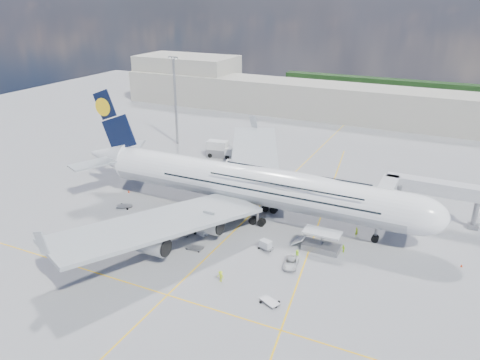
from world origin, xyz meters
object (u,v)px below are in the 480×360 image
at_px(dolly_row_c, 195,248).
at_px(crew_loader, 343,249).
at_px(airliner, 252,184).
at_px(light_mast, 175,100).
at_px(dolly_nose_far, 270,301).
at_px(cone_wing_left_outer, 265,177).
at_px(crew_tug, 221,276).
at_px(cone_wing_left_inner, 251,191).
at_px(cone_tail, 129,191).
at_px(dolly_back, 124,206).
at_px(cone_wing_right_outer, 137,243).
at_px(jet_bridge, 415,190).
at_px(crew_nose, 357,232).
at_px(cargo_loader, 320,243).
at_px(catering_truck_inner, 238,169).
at_px(catering_truck_outer, 220,150).
at_px(crew_wing, 212,222).
at_px(baggage_tug, 201,231).
at_px(dolly_row_a, 108,231).
at_px(cone_wing_right_inner, 141,248).
at_px(cone_nose, 462,266).
at_px(dolly_nose_near, 266,245).
at_px(crew_van, 297,255).
at_px(dolly_row_b, 183,233).
at_px(service_van, 291,263).

bearing_deg(dolly_row_c, crew_loader, 18.63).
distance_m(airliner, light_mast, 53.72).
distance_m(dolly_nose_far, cone_wing_left_outer, 49.98).
distance_m(crew_tug, cone_wing_left_inner, 35.88).
bearing_deg(cone_wing_left_outer, cone_tail, -138.13).
bearing_deg(dolly_back, cone_wing_right_outer, -70.74).
distance_m(jet_bridge, crew_nose, 14.57).
bearing_deg(crew_loader, dolly_back, -125.29).
bearing_deg(cargo_loader, jet_bridge, 54.25).
relative_size(cone_wing_left_inner, cone_tail, 0.95).
relative_size(light_mast, crew_loader, 16.50).
xyz_separation_m(airliner, catering_truck_inner, (-12.00, 18.56, -5.01)).
xyz_separation_m(airliner, cone_wing_left_outer, (-5.62, 20.61, -6.63)).
relative_size(crew_loader, cone_tail, 2.86).
height_order(cargo_loader, cone_wing_right_outer, cargo_loader).
bearing_deg(catering_truck_outer, cone_wing_left_inner, -54.38).
height_order(dolly_back, catering_truck_inner, catering_truck_inner).
bearing_deg(cargo_loader, cone_wing_right_outer, -157.75).
height_order(crew_tug, cone_wing_left_inner, crew_tug).
distance_m(dolly_row_c, crew_tug, 11.13).
bearing_deg(crew_wing, baggage_tug, -165.00).
distance_m(dolly_row_a, catering_truck_outer, 47.89).
bearing_deg(cone_wing_right_inner, cone_nose, 19.88).
height_order(baggage_tug, cone_nose, baggage_tug).
height_order(dolly_nose_near, baggage_tug, dolly_nose_near).
xyz_separation_m(dolly_row_a, crew_van, (35.47, 6.39, 0.58)).
height_order(dolly_row_b, dolly_nose_near, dolly_nose_near).
bearing_deg(dolly_nose_near, crew_van, 8.25).
bearing_deg(baggage_tug, cone_tail, 173.60).
height_order(crew_van, cone_wing_right_inner, crew_van).
relative_size(dolly_row_b, dolly_row_c, 1.12).
distance_m(dolly_row_b, service_van, 22.15).
xyz_separation_m(cone_wing_right_inner, cone_wing_right_outer, (-1.86, 1.34, 0.01)).
bearing_deg(airliner, crew_nose, 1.48).
distance_m(cargo_loader, catering_truck_outer, 53.68).
relative_size(crew_loader, cone_wing_left_inner, 3.01).
xyz_separation_m(dolly_nose_near, cone_wing_left_outer, (-13.39, 31.72, -0.67)).
distance_m(service_van, cone_wing_left_inner, 31.50).
bearing_deg(cone_nose, dolly_nose_near, -164.44).
xyz_separation_m(dolly_nose_near, cone_wing_right_outer, (-21.61, -8.43, -0.63)).
xyz_separation_m(dolly_nose_far, catering_truck_outer, (-37.15, 54.60, 1.76)).
bearing_deg(crew_tug, service_van, 53.14).
xyz_separation_m(cargo_loader, crew_loader, (3.91, 0.68, -0.48)).
height_order(crew_wing, cone_wing_right_inner, crew_wing).
bearing_deg(crew_wing, cone_wing_left_inner, 22.94).
bearing_deg(baggage_tug, cone_wing_right_inner, -109.09).
xyz_separation_m(dolly_row_c, cone_wing_right_outer, (-10.32, -2.92, -0.06)).
bearing_deg(jet_bridge, cone_nose, -53.62).
xyz_separation_m(light_mast, crew_nose, (61.49, -34.45, -12.28)).
relative_size(crew_tug, cone_wing_left_inner, 3.74).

